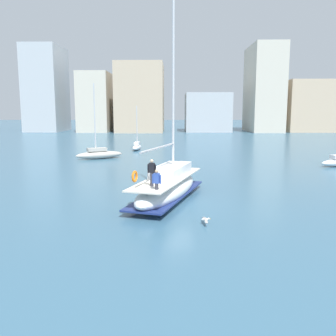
{
  "coord_description": "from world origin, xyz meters",
  "views": [
    {
      "loc": [
        0.0,
        -22.4,
        5.82
      ],
      "look_at": [
        -0.38,
        3.05,
        1.8
      ],
      "focal_mm": 39.28,
      "sensor_mm": 36.0,
      "label": 1
    }
  ],
  "objects_px": {
    "moored_sloop_near": "(99,154)",
    "main_sailboat": "(168,186)",
    "moored_sloop_far": "(137,146)",
    "seagull": "(205,219)"
  },
  "relations": [
    {
      "from": "moored_sloop_near",
      "to": "main_sailboat",
      "type": "bearing_deg",
      "value": -67.04
    },
    {
      "from": "moored_sloop_near",
      "to": "moored_sloop_far",
      "type": "xyz_separation_m",
      "value": [
        3.58,
        10.14,
        -0.11
      ]
    },
    {
      "from": "seagull",
      "to": "main_sailboat",
      "type": "bearing_deg",
      "value": 110.85
    },
    {
      "from": "main_sailboat",
      "to": "moored_sloop_near",
      "type": "distance_m",
      "value": 22.16
    },
    {
      "from": "main_sailboat",
      "to": "seagull",
      "type": "xyz_separation_m",
      "value": [
        2.0,
        -5.26,
        -0.65
      ]
    },
    {
      "from": "moored_sloop_near",
      "to": "moored_sloop_far",
      "type": "height_order",
      "value": "moored_sloop_near"
    },
    {
      "from": "moored_sloop_near",
      "to": "moored_sloop_far",
      "type": "distance_m",
      "value": 10.75
    },
    {
      "from": "main_sailboat",
      "to": "moored_sloop_far",
      "type": "distance_m",
      "value": 30.96
    },
    {
      "from": "moored_sloop_far",
      "to": "main_sailboat",
      "type": "bearing_deg",
      "value": -80.59
    },
    {
      "from": "main_sailboat",
      "to": "moored_sloop_far",
      "type": "height_order",
      "value": "main_sailboat"
    }
  ]
}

